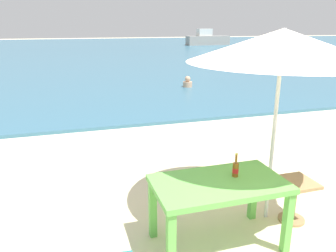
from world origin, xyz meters
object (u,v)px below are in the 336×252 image
at_px(side_table_wood, 294,195).
at_px(boat_tanker, 207,39).
at_px(picnic_table_green, 219,191).
at_px(swimmer_person, 188,83).
at_px(boat_sailboat, 284,39).
at_px(beer_bottle_amber, 236,168).
at_px(patio_umbrella, 282,46).

height_order(side_table_wood, boat_tanker, boat_tanker).
relative_size(picnic_table_green, swimmer_person, 3.41).
bearing_deg(boat_sailboat, picnic_table_green, -126.53).
height_order(beer_bottle_amber, patio_umbrella, patio_umbrella).
distance_m(side_table_wood, swimmer_person, 8.82).
bearing_deg(swimmer_person, side_table_wood, -101.92).
distance_m(side_table_wood, boat_tanker, 35.26).
relative_size(swimmer_person, boat_tanker, 0.08).
relative_size(beer_bottle_amber, side_table_wood, 0.49).
distance_m(patio_umbrella, side_table_wood, 1.79).
bearing_deg(side_table_wood, beer_bottle_amber, -174.83).
distance_m(picnic_table_green, boat_sailboat, 40.23).
height_order(boat_sailboat, boat_tanker, boat_tanker).
relative_size(picnic_table_green, boat_tanker, 0.29).
distance_m(beer_bottle_amber, boat_sailboat, 40.06).
bearing_deg(beer_bottle_amber, boat_tanker, 66.92).
xyz_separation_m(patio_umbrella, side_table_wood, (0.26, -0.17, -1.76)).
xyz_separation_m(picnic_table_green, side_table_wood, (1.08, 0.14, -0.30)).
relative_size(side_table_wood, boat_tanker, 0.11).
bearing_deg(boat_tanker, patio_umbrella, -112.32).
height_order(side_table_wood, swimmer_person, side_table_wood).
height_order(beer_bottle_amber, boat_tanker, boat_tanker).
xyz_separation_m(patio_umbrella, boat_tanker, (13.37, 32.56, -1.40)).
bearing_deg(patio_umbrella, swimmer_person, 76.20).
xyz_separation_m(side_table_wood, boat_sailboat, (22.86, 32.19, 0.25)).
height_order(beer_bottle_amber, swimmer_person, beer_bottle_amber).
bearing_deg(swimmer_person, boat_sailboat, 48.23).
distance_m(picnic_table_green, beer_bottle_amber, 0.30).
distance_m(picnic_table_green, side_table_wood, 1.13).
xyz_separation_m(beer_bottle_amber, swimmer_person, (2.69, 8.71, -0.61)).
height_order(picnic_table_green, patio_umbrella, patio_umbrella).
distance_m(patio_umbrella, swimmer_person, 8.92).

